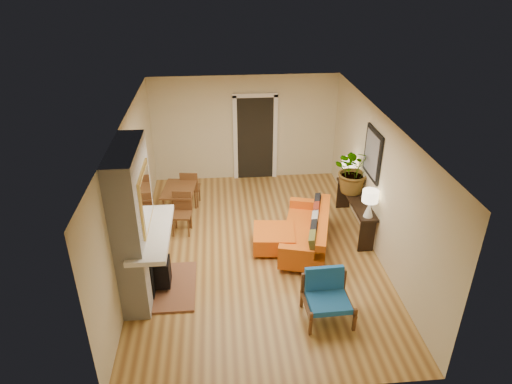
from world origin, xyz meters
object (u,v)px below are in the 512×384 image
(dining_table, at_px, (183,194))
(blue_chair, at_px, (327,293))
(console_table, at_px, (355,203))
(lamp_far, at_px, (348,167))
(houseplant, at_px, (355,170))
(lamp_near, at_px, (370,200))
(sofa, at_px, (310,232))
(ottoman, at_px, (274,238))

(dining_table, bearing_deg, blue_chair, -53.42)
(console_table, distance_m, lamp_far, 0.85)
(blue_chair, xyz_separation_m, houseplant, (1.14, 2.71, 0.81))
(lamp_near, bearing_deg, sofa, 171.56)
(console_table, relative_size, lamp_far, 3.43)
(sofa, distance_m, dining_table, 2.82)
(ottoman, distance_m, blue_chair, 1.97)
(console_table, distance_m, houseplant, 0.68)
(dining_table, height_order, console_table, dining_table)
(sofa, height_order, lamp_near, lamp_near)
(lamp_near, relative_size, houseplant, 0.55)
(lamp_near, distance_m, lamp_far, 1.47)
(lamp_near, distance_m, houseplant, 1.01)
(sofa, relative_size, houseplant, 2.09)
(ottoman, height_order, console_table, console_table)
(houseplant, bearing_deg, lamp_far, 88.77)
(dining_table, height_order, houseplant, houseplant)
(ottoman, bearing_deg, lamp_far, 36.76)
(lamp_near, bearing_deg, lamp_far, 90.00)
(lamp_near, bearing_deg, houseplant, 90.57)
(sofa, xyz_separation_m, console_table, (1.05, 0.61, 0.25))
(blue_chair, relative_size, houseplant, 0.77)
(dining_table, xyz_separation_m, lamp_far, (3.53, -0.03, 0.50))
(sofa, relative_size, lamp_far, 3.83)
(lamp_far, bearing_deg, lamp_near, -90.00)
(console_table, xyz_separation_m, lamp_far, (0.00, 0.70, 0.49))
(sofa, xyz_separation_m, ottoman, (-0.69, 0.01, -0.10))
(ottoman, height_order, houseplant, houseplant)
(lamp_far, xyz_separation_m, houseplant, (-0.01, -0.47, 0.16))
(lamp_far, distance_m, houseplant, 0.49)
(sofa, height_order, houseplant, houseplant)
(ottoman, height_order, dining_table, dining_table)
(ottoman, relative_size, lamp_far, 1.58)
(lamp_near, bearing_deg, ottoman, 174.62)
(dining_table, distance_m, lamp_near, 3.86)
(sofa, height_order, blue_chair, same)
(sofa, xyz_separation_m, dining_table, (-2.47, 1.34, 0.23))
(blue_chair, bearing_deg, houseplant, 67.11)
(sofa, xyz_separation_m, lamp_near, (1.05, -0.16, 0.73))
(lamp_near, bearing_deg, console_table, 90.00)
(sofa, height_order, console_table, sofa)
(blue_chair, bearing_deg, dining_table, 126.58)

